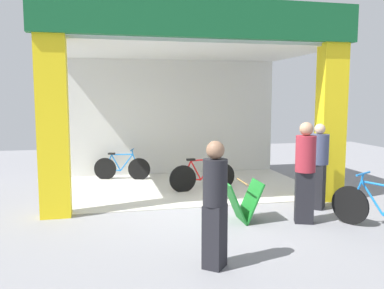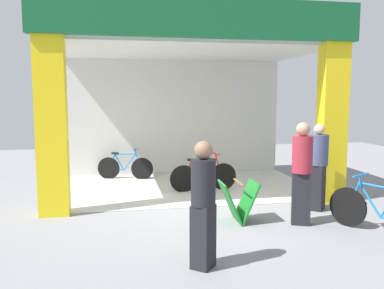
{
  "view_description": "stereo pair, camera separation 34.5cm",
  "coord_description": "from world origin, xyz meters",
  "views": [
    {
      "loc": [
        -1.88,
        -7.55,
        2.17
      ],
      "look_at": [
        0.0,
        0.92,
        1.15
      ],
      "focal_mm": 37.82,
      "sensor_mm": 36.0,
      "label": 1
    },
    {
      "loc": [
        -1.55,
        -7.62,
        2.17
      ],
      "look_at": [
        0.0,
        0.92,
        1.15
      ],
      "focal_mm": 37.82,
      "sensor_mm": 36.0,
      "label": 2
    }
  ],
  "objects": [
    {
      "name": "bicycle_parked_0",
      "position": [
        2.47,
        -2.0,
        0.37
      ],
      "size": [
        0.85,
        1.49,
        0.92
      ],
      "color": "black",
      "rests_on": "ground"
    },
    {
      "name": "bicycle_inside_1",
      "position": [
        -1.41,
        3.07,
        0.33
      ],
      "size": [
        1.45,
        0.48,
        0.82
      ],
      "color": "black",
      "rests_on": "ground"
    },
    {
      "name": "pedestrian_1",
      "position": [
        2.2,
        -0.53,
        0.86
      ],
      "size": [
        0.51,
        0.51,
        1.66
      ],
      "color": "black",
      "rests_on": "ground"
    },
    {
      "name": "pedestrian_0",
      "position": [
        1.49,
        -1.31,
        0.91
      ],
      "size": [
        0.44,
        0.44,
        1.75
      ],
      "color": "black",
      "rests_on": "ground"
    },
    {
      "name": "pedestrian_2",
      "position": [
        -0.52,
        -2.76,
        0.84
      ],
      "size": [
        0.44,
        0.44,
        1.63
      ],
      "color": "black",
      "rests_on": "ground"
    },
    {
      "name": "sandwich_board_sign",
      "position": [
        0.47,
        -0.99,
        0.36
      ],
      "size": [
        0.64,
        0.59,
        0.72
      ],
      "color": "#197226",
      "rests_on": "ground"
    },
    {
      "name": "bicycle_inside_0",
      "position": [
        0.35,
        1.39,
        0.35
      ],
      "size": [
        1.6,
        0.44,
        0.88
      ],
      "color": "black",
      "rests_on": "ground"
    },
    {
      "name": "ground_plane",
      "position": [
        0.0,
        0.0,
        0.0
      ],
      "size": [
        20.04,
        20.04,
        0.0
      ],
      "primitive_type": "plane",
      "color": "gray",
      "rests_on": "ground"
    },
    {
      "name": "shop_facade",
      "position": [
        0.0,
        1.88,
        2.14
      ],
      "size": [
        6.22,
        4.01,
        3.99
      ],
      "color": "beige",
      "rests_on": "ground"
    }
  ]
}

